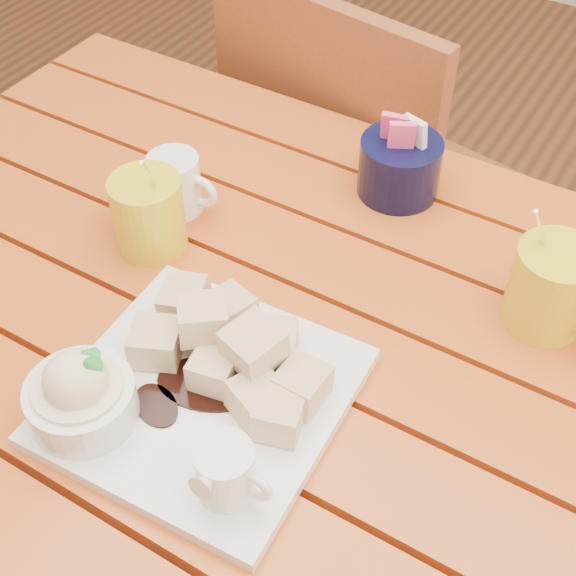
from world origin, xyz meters
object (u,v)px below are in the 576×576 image
Objects in this scene: coffee_mug_right at (553,288)px; chair_far at (356,186)px; dessert_plate at (179,388)px; coffee_mug_left at (147,212)px; table at (275,378)px.

coffee_mug_right is 0.65m from chair_far.
dessert_plate is at bearing 111.43° from chair_far.
dessert_plate is 0.25m from coffee_mug_left.
coffee_mug_right is at bearing 30.90° from table.
coffee_mug_right is (0.27, 0.30, 0.02)m from dessert_plate.
coffee_mug_right reaches higher than dessert_plate.
chair_far reaches higher than table.
coffee_mug_left reaches higher than dessert_plate.
table is 4.21× the size of dessert_plate.
table is 0.25m from coffee_mug_left.
chair_far is at bearing 107.06° from table.
dessert_plate is 1.90× the size of coffee_mug_right.
coffee_mug_left is 0.16× the size of chair_far.
coffee_mug_left is 0.95× the size of coffee_mug_right.
chair_far is (-0.42, 0.39, -0.30)m from coffee_mug_right.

